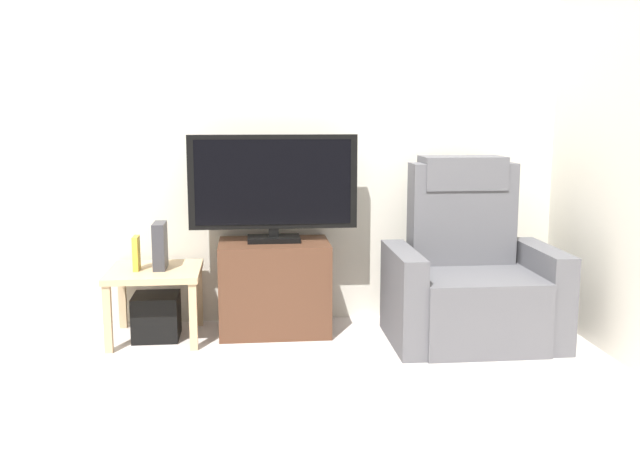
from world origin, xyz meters
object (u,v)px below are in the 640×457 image
at_px(television, 273,185).
at_px(side_table, 155,280).
at_px(subwoofer_box, 156,316).
at_px(tv_stand, 274,287).
at_px(book_upright, 136,253).
at_px(game_console, 160,246).
at_px(recliner_armchair, 470,277).

xyz_separation_m(television, side_table, (-0.71, -0.09, -0.55)).
bearing_deg(subwoofer_box, tv_stand, 5.48).
height_order(book_upright, game_console, game_console).
xyz_separation_m(television, game_console, (-0.68, -0.08, -0.34)).
xyz_separation_m(recliner_armchair, book_upright, (-1.97, 0.15, 0.16)).
relative_size(side_table, book_upright, 2.68).
bearing_deg(book_upright, recliner_armchair, -4.40).
xyz_separation_m(tv_stand, book_upright, (-0.81, -0.09, 0.24)).
bearing_deg(book_upright, television, 7.53).
distance_m(television, side_table, 0.90).
bearing_deg(tv_stand, side_table, -174.52).
bearing_deg(tv_stand, recliner_armchair, -11.69).
bearing_deg(recliner_armchair, subwoofer_box, 178.98).
height_order(tv_stand, recliner_armchair, recliner_armchair).
bearing_deg(game_console, book_upright, -167.47).
distance_m(television, subwoofer_box, 1.06).
xyz_separation_m(recliner_armchair, game_console, (-1.84, 0.18, 0.19)).
height_order(side_table, game_console, game_console).
bearing_deg(side_table, recliner_armchair, -5.25).
distance_m(recliner_armchair, book_upright, 1.98).
distance_m(recliner_armchair, game_console, 1.85).
relative_size(recliner_armchair, side_table, 2.00).
bearing_deg(subwoofer_box, book_upright, -168.69).
distance_m(side_table, subwoofer_box, 0.23).
height_order(tv_stand, subwoofer_box, tv_stand).
distance_m(tv_stand, side_table, 0.72).
bearing_deg(side_table, television, 6.99).
distance_m(recliner_armchair, subwoofer_box, 1.89).
relative_size(tv_stand, television, 0.66).
relative_size(tv_stand, recliner_armchair, 0.62).
bearing_deg(recliner_armchair, tv_stand, 172.53).
height_order(television, recliner_armchair, television).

